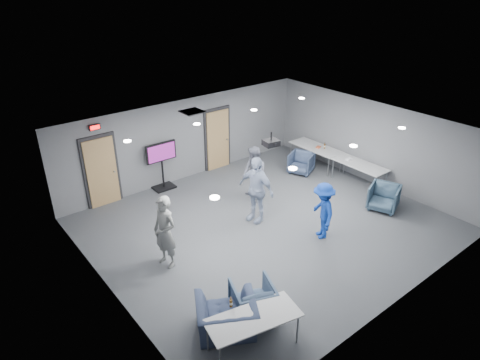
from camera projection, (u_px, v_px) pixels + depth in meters
floor at (267, 225)px, 11.90m from camera, size 9.00×9.00×0.00m
ceiling at (270, 134)px, 10.70m from camera, size 9.00×9.00×0.00m
wall_back at (187, 139)px, 14.09m from camera, size 9.00×0.02×2.70m
wall_front at (403, 252)px, 8.51m from camera, size 9.00×0.02×2.70m
wall_left at (106, 243)px, 8.78m from camera, size 0.02×8.00×2.70m
wall_right at (372, 143)px, 13.82m from camera, size 0.02×8.00×2.70m
door_left at (102, 172)px, 12.51m from camera, size 1.06×0.17×2.24m
door_right at (218, 139)px, 14.86m from camera, size 1.06×0.17×2.24m
exit_sign at (95, 127)px, 11.88m from camera, size 0.32×0.08×0.16m
hvac_diffuser at (192, 112)px, 12.38m from camera, size 0.60×0.60×0.03m
downlights at (270, 134)px, 10.70m from camera, size 6.18×3.78×0.02m
person_a at (165, 232)px, 9.95m from camera, size 0.58×0.75×1.82m
person_b at (254, 174)px, 12.82m from camera, size 0.80×0.95×1.72m
person_c at (256, 189)px, 11.74m from camera, size 0.70×1.20×1.93m
person_d at (323, 211)px, 11.06m from camera, size 1.00×1.16×1.56m
chair_right_a at (301, 163)px, 14.79m from camera, size 1.05×1.04×0.72m
chair_right_c at (384, 197)px, 12.54m from camera, size 1.07×1.06×0.76m
chair_front_a at (253, 299)px, 8.69m from camera, size 1.07×1.08×0.77m
chair_front_b at (226, 317)px, 8.26m from camera, size 1.49×1.44×0.75m
table_right_a at (316, 148)px, 15.15m from camera, size 0.81×1.95×0.73m
table_right_b at (360, 165)px, 13.83m from camera, size 0.76×1.82×0.73m
table_front_left at (253, 319)px, 7.79m from camera, size 1.87×1.08×0.73m
bottle_front at (231, 303)px, 7.98m from camera, size 0.06×0.06×0.23m
bottle_right at (325, 146)px, 14.96m from camera, size 0.06×0.06×0.24m
snack_box at (318, 147)px, 15.06m from camera, size 0.23×0.19×0.04m
wrapper at (349, 159)px, 14.11m from camera, size 0.21×0.15×0.05m
tv_stand at (162, 163)px, 13.49m from camera, size 1.02×0.49×1.57m
projector at (271, 143)px, 10.95m from camera, size 0.43×0.39×0.37m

